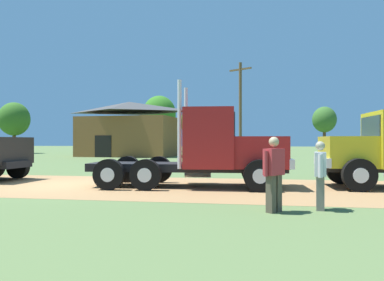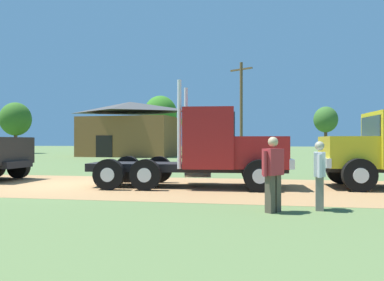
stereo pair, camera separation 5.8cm
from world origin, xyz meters
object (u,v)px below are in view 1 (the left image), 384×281
(visitor_by_barrel, at_px, (320,173))
(truck_foreground_white, at_px, (213,151))
(shed_building, at_px, (129,130))
(visitor_walking_mid, at_px, (274,171))
(utility_pole_near, at_px, (240,108))

(visitor_by_barrel, bearing_deg, truck_foreground_white, 127.02)
(visitor_by_barrel, xyz_separation_m, shed_building, (-14.80, 29.01, 1.94))
(visitor_walking_mid, distance_m, shed_building, 32.57)
(shed_building, bearing_deg, utility_pole_near, -25.29)
(truck_foreground_white, xyz_separation_m, shed_building, (-11.80, 25.04, 1.52))
(shed_building, height_order, utility_pole_near, utility_pole_near)
(truck_foreground_white, xyz_separation_m, visitor_walking_mid, (1.89, -4.45, -0.34))
(shed_building, distance_m, utility_pole_near, 13.49)
(truck_foreground_white, distance_m, visitor_by_barrel, 5.00)
(truck_foreground_white, distance_m, visitor_walking_mid, 4.85)
(visitor_walking_mid, relative_size, utility_pole_near, 0.21)
(visitor_walking_mid, xyz_separation_m, utility_pole_near, (-1.58, 23.77, 3.54))
(visitor_by_barrel, distance_m, utility_pole_near, 23.73)
(truck_foreground_white, height_order, visitor_by_barrel, truck_foreground_white)
(truck_foreground_white, relative_size, visitor_by_barrel, 4.40)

